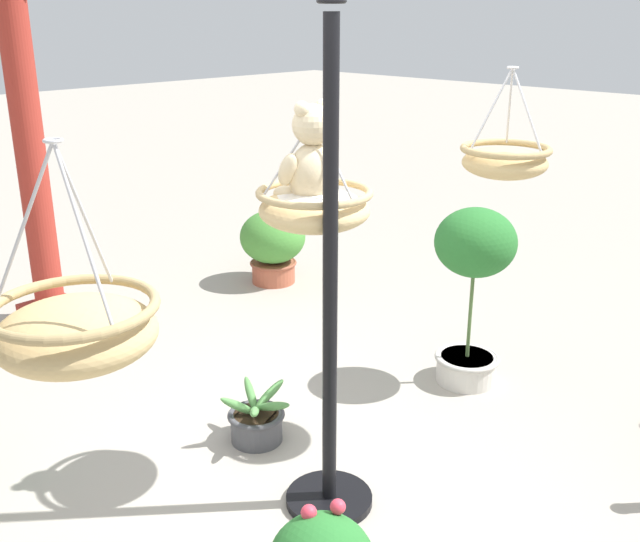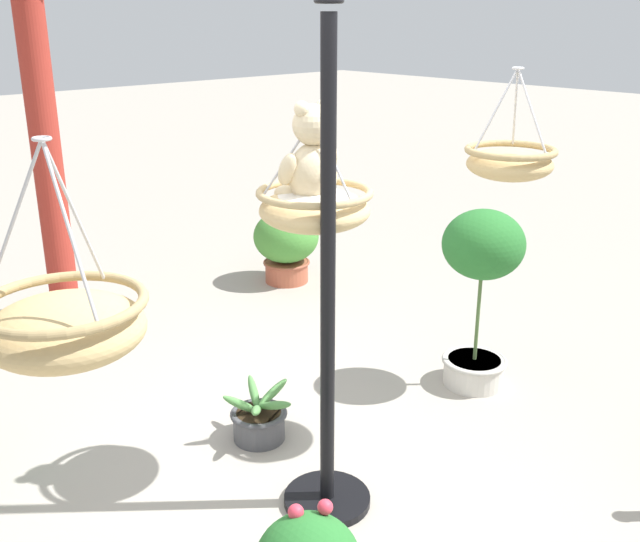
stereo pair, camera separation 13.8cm
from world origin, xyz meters
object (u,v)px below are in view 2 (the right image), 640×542
object	(u,v)px
greenhouse_pillar_left	(47,154)
potted_plant_conical_shrub	(259,420)
display_pole_central	(328,371)
hanging_basket_left_high	(65,325)
hanging_basket_with_teddy	(315,207)
potted_plant_bushy_green	(481,275)
hanging_basket_right_low	(510,161)
potted_plant_flowering_red	(286,242)
teddy_bear	(311,161)

from	to	relation	value
greenhouse_pillar_left	potted_plant_conical_shrub	size ratio (longest dim) A/B	6.11
display_pole_central	hanging_basket_left_high	bearing A→B (deg)	-178.87
hanging_basket_with_teddy	potted_plant_bushy_green	xyz separation A→B (m)	(1.43, -0.01, -0.71)
hanging_basket_right_low	potted_plant_flowering_red	bearing A→B (deg)	73.05
hanging_basket_right_low	potted_plant_conical_shrub	world-z (taller)	hanging_basket_right_low
potted_plant_flowering_red	potted_plant_conical_shrub	world-z (taller)	potted_plant_flowering_red
potted_plant_conical_shrub	hanging_basket_with_teddy	bearing A→B (deg)	-86.35
potted_plant_bushy_green	hanging_basket_with_teddy	bearing A→B (deg)	179.65
hanging_basket_left_high	greenhouse_pillar_left	bearing A→B (deg)	67.26
hanging_basket_with_teddy	potted_plant_bushy_green	size ratio (longest dim) A/B	0.47
hanging_basket_left_high	potted_plant_conical_shrub	xyz separation A→B (m)	(1.37, 0.72, -1.25)
potted_plant_conical_shrub	display_pole_central	bearing A→B (deg)	-99.84
hanging_basket_left_high	hanging_basket_right_low	distance (m)	2.38
hanging_basket_right_low	greenhouse_pillar_left	world-z (taller)	greenhouse_pillar_left
greenhouse_pillar_left	potted_plant_bushy_green	bearing A→B (deg)	-64.19
greenhouse_pillar_left	hanging_basket_left_high	bearing A→B (deg)	-112.74
display_pole_central	potted_plant_bushy_green	distance (m)	1.60
potted_plant_flowering_red	greenhouse_pillar_left	bearing A→B (deg)	160.26
hanging_basket_left_high	potted_plant_bushy_green	distance (m)	2.90
potted_plant_flowering_red	potted_plant_conical_shrub	bearing A→B (deg)	-134.19
hanging_basket_with_teddy	potted_plant_flowering_red	xyz separation A→B (m)	(1.81, 2.34, -1.10)
display_pole_central	potted_plant_flowering_red	xyz separation A→B (m)	(1.96, 2.59, -0.37)
hanging_basket_with_teddy	potted_plant_flowering_red	bearing A→B (deg)	52.28
hanging_basket_with_teddy	teddy_bear	size ratio (longest dim) A/B	1.13
hanging_basket_left_high	potted_plant_bushy_green	xyz separation A→B (m)	(2.83, 0.27, -0.60)
hanging_basket_with_teddy	potted_plant_flowering_red	size ratio (longest dim) A/B	0.84
hanging_basket_left_high	greenhouse_pillar_left	size ratio (longest dim) A/B	0.27
teddy_bear	hanging_basket_left_high	distance (m)	1.46
teddy_bear	hanging_basket_left_high	bearing A→B (deg)	-167.93
hanging_basket_right_low	hanging_basket_left_high	bearing A→B (deg)	175.96
potted_plant_flowering_red	hanging_basket_left_high	bearing A→B (deg)	-140.77
hanging_basket_right_low	potted_plant_bushy_green	bearing A→B (deg)	42.56
display_pole_central	teddy_bear	size ratio (longest dim) A/B	4.84
teddy_bear	potted_plant_flowering_red	size ratio (longest dim) A/B	0.74
hanging_basket_with_teddy	teddy_bear	distance (m)	0.22
hanging_basket_with_teddy	potted_plant_flowering_red	distance (m)	3.16
potted_plant_flowering_red	potted_plant_bushy_green	world-z (taller)	potted_plant_bushy_green
hanging_basket_right_low	potted_plant_flowering_red	size ratio (longest dim) A/B	0.84
hanging_basket_left_high	potted_plant_flowering_red	distance (m)	4.26
teddy_bear	potted_plant_bushy_green	size ratio (longest dim) A/B	0.42
hanging_basket_with_teddy	hanging_basket_right_low	bearing A→B (deg)	-24.59
display_pole_central	potted_plant_conical_shrub	world-z (taller)	display_pole_central
hanging_basket_with_teddy	hanging_basket_left_high	xyz separation A→B (m)	(-1.39, -0.27, -0.11)
teddy_bear	greenhouse_pillar_left	xyz separation A→B (m)	(-0.02, 2.98, -0.37)
hanging_basket_with_teddy	potted_plant_conical_shrub	xyz separation A→B (m)	(-0.03, 0.45, -1.35)
teddy_bear	display_pole_central	bearing A→B (deg)	-118.73
teddy_bear	potted_plant_flowering_red	distance (m)	3.23
potted_plant_flowering_red	hanging_basket_with_teddy	bearing A→B (deg)	-127.72
hanging_basket_right_low	greenhouse_pillar_left	size ratio (longest dim) A/B	0.21
hanging_basket_with_teddy	potted_plant_bushy_green	distance (m)	1.60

